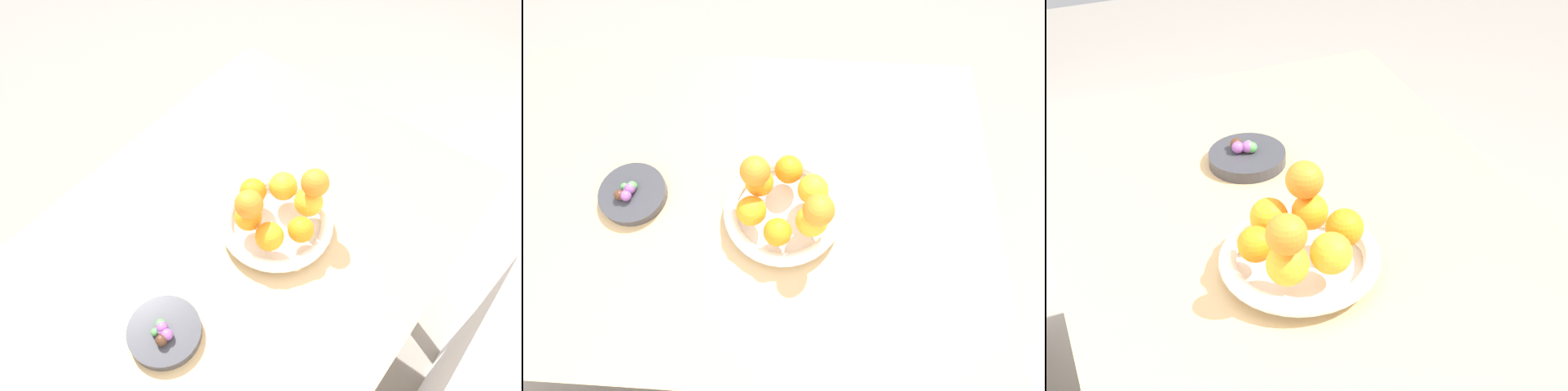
% 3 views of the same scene
% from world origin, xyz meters
% --- Properties ---
extents(ground_plane, '(6.00, 6.00, 0.00)m').
position_xyz_m(ground_plane, '(0.00, 0.00, 0.00)').
color(ground_plane, gray).
extents(dining_table, '(1.10, 0.76, 0.74)m').
position_xyz_m(dining_table, '(0.00, 0.00, 0.65)').
color(dining_table, tan).
rests_on(dining_table, ground_plane).
extents(fruit_bowl, '(0.24, 0.24, 0.04)m').
position_xyz_m(fruit_bowl, '(-0.11, 0.04, 0.76)').
color(fruit_bowl, white).
rests_on(fruit_bowl, dining_table).
extents(candy_dish, '(0.14, 0.14, 0.02)m').
position_xyz_m(candy_dish, '(0.20, 0.02, 0.75)').
color(candy_dish, '#333338').
rests_on(candy_dish, dining_table).
extents(orange_0, '(0.06, 0.06, 0.06)m').
position_xyz_m(orange_0, '(-0.06, 0.01, 0.81)').
color(orange_0, orange).
rests_on(orange_0, fruit_bowl).
extents(orange_1, '(0.06, 0.06, 0.06)m').
position_xyz_m(orange_1, '(-0.05, 0.07, 0.81)').
color(orange_1, orange).
rests_on(orange_1, fruit_bowl).
extents(orange_2, '(0.05, 0.05, 0.05)m').
position_xyz_m(orange_2, '(-0.10, 0.11, 0.81)').
color(orange_2, orange).
rests_on(orange_2, fruit_bowl).
extents(orange_3, '(0.06, 0.06, 0.06)m').
position_xyz_m(orange_3, '(-0.17, 0.08, 0.81)').
color(orange_3, orange).
rests_on(orange_3, fruit_bowl).
extents(orange_4, '(0.06, 0.06, 0.06)m').
position_xyz_m(orange_4, '(-0.17, 0.02, 0.81)').
color(orange_4, orange).
rests_on(orange_4, fruit_bowl).
extents(orange_5, '(0.06, 0.06, 0.06)m').
position_xyz_m(orange_5, '(-0.12, -0.02, 0.81)').
color(orange_5, orange).
rests_on(orange_5, fruit_bowl).
extents(orange_6, '(0.06, 0.06, 0.06)m').
position_xyz_m(orange_6, '(-0.06, 0.02, 0.86)').
color(orange_6, orange).
rests_on(orange_6, orange_0).
extents(orange_7, '(0.06, 0.06, 0.06)m').
position_xyz_m(orange_7, '(-0.17, 0.09, 0.87)').
color(orange_7, orange).
rests_on(orange_7, orange_3).
extents(candy_ball_0, '(0.02, 0.02, 0.02)m').
position_xyz_m(candy_ball_0, '(0.20, 0.01, 0.77)').
color(candy_ball_0, '#4C9947').
rests_on(candy_ball_0, candy_dish).
extents(candy_ball_1, '(0.02, 0.02, 0.02)m').
position_xyz_m(candy_ball_1, '(0.22, 0.04, 0.77)').
color(candy_ball_1, '#472819').
rests_on(candy_ball_1, candy_dish).
extents(candy_ball_2, '(0.02, 0.02, 0.02)m').
position_xyz_m(candy_ball_2, '(0.20, 0.02, 0.77)').
color(candy_ball_2, gold).
rests_on(candy_ball_2, candy_dish).
extents(candy_ball_3, '(0.02, 0.02, 0.02)m').
position_xyz_m(candy_ball_3, '(0.21, 0.04, 0.77)').
color(candy_ball_3, '#8C4C99').
rests_on(candy_ball_3, candy_dish).
extents(candy_ball_4, '(0.02, 0.02, 0.02)m').
position_xyz_m(candy_ball_4, '(0.21, 0.02, 0.77)').
color(candy_ball_4, '#8C4C99').
rests_on(candy_ball_4, candy_dish).
extents(candy_ball_5, '(0.01, 0.01, 0.01)m').
position_xyz_m(candy_ball_5, '(0.21, 0.01, 0.77)').
color(candy_ball_5, '#4C9947').
rests_on(candy_ball_5, candy_dish).
extents(candy_ball_6, '(0.02, 0.02, 0.02)m').
position_xyz_m(candy_ball_6, '(0.20, 0.02, 0.77)').
color(candy_ball_6, '#8C4C99').
rests_on(candy_ball_6, candy_dish).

